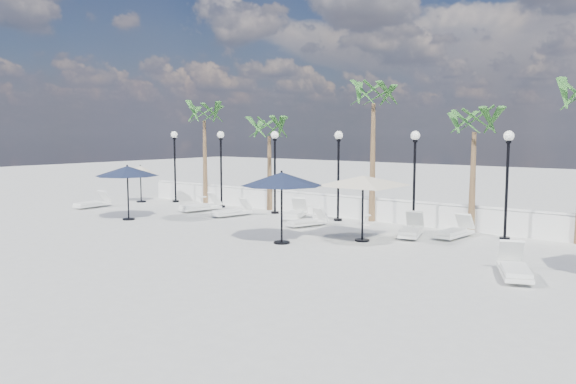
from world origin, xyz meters
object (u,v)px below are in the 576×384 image
Objects in this scene: lounger_2 at (232,211)px; lounger_4 at (307,221)px; parasol_cream_small at (140,170)px; parasol_navy_left at (127,171)px; lounger_0 at (93,203)px; parasol_cream_sq_a at (363,176)px; lounger_6 at (455,231)px; lounger_3 at (295,213)px; parasol_navy_mid at (282,179)px; lounger_1 at (201,206)px; lounger_5 at (411,230)px; lounger_8 at (514,268)px.

lounger_2 is 4.29m from lounger_4.
parasol_cream_small is at bearing -171.60° from lounger_2.
parasol_navy_left reaches higher than lounger_2.
parasol_cream_sq_a reaches higher than lounger_0.
lounger_3 is at bearing -175.44° from lounger_6.
parasol_navy_mid reaches higher than parasol_cream_sq_a.
parasol_cream_sq_a is at bearing -2.45° from lounger_0.
lounger_1 is 10.93m from lounger_5.
parasol_navy_mid is 0.56× the size of parasol_cream_sq_a.
lounger_3 is at bearing 154.44° from lounger_5.
lounger_1 is at bearing 81.64° from parasol_navy_left.
lounger_3 reaches higher than lounger_2.
parasol_navy_left reaches higher than lounger_3.
lounger_8 is (10.61, -4.51, 0.00)m from lounger_3.
lounger_3 is 1.06× the size of lounger_6.
lounger_0 is 1.09× the size of lounger_4.
parasol_cream_small is (-20.82, 4.05, 1.47)m from lounger_8.
lounger_5 is at bearing -144.88° from lounger_6.
lounger_1 is at bearing 170.49° from parasol_cream_sq_a.
lounger_6 is at bearing 47.23° from parasol_cream_sq_a.
lounger_6 is at bearing -24.54° from lounger_3.
lounger_4 is 0.91× the size of parasol_cream_small.
lounger_2 is 7.74m from parasol_cream_small.
parasol_cream_sq_a is 15.31m from parasol_cream_small.
lounger_1 reaches higher than lounger_5.
parasol_navy_left is (-12.80, -4.60, 1.86)m from lounger_6.
lounger_1 is 10.26m from parasol_cream_sq_a.
parasol_navy_left reaches higher than parasol_cream_small.
lounger_2 is at bearing 169.44° from parasol_cream_sq_a.
lounger_5 is (5.95, -0.86, 0.00)m from lounger_3.
lounger_3 is 0.79× the size of parasol_navy_left.
parasol_cream_sq_a reaches higher than parasol_cream_small.
parasol_cream_sq_a is (9.92, -1.66, 2.02)m from lounger_1.
lounger_5 is at bearing 12.76° from lounger_1.
lounger_3 reaches higher than lounger_4.
lounger_4 is 11.97m from parasol_cream_small.
parasol_cream_small is (-5.23, 0.50, 1.47)m from lounger_1.
lounger_2 is 9.99m from lounger_6.
lounger_4 is 4.10m from parasol_cream_sq_a.
lounger_3 is 0.76× the size of parasol_navy_mid.
parasol_navy_left is at bearing -20.58° from lounger_0.
lounger_5 is 1.53m from lounger_6.
lounger_2 is at bearing 6.16° from lounger_1.
parasol_cream_small is at bearing 158.89° from lounger_3.
parasol_navy_mid reaches higher than lounger_3.
parasol_cream_small is (-15.15, 2.16, -0.55)m from parasol_cream_sq_a.
lounger_1 reaches higher than lounger_4.
lounger_0 is 20.85m from lounger_8.
parasol_navy_left is (-16.14, -0.19, 1.85)m from lounger_8.
parasol_navy_left is at bearing -163.35° from lounger_3.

